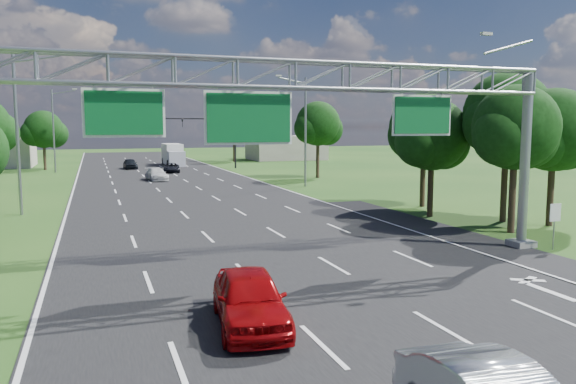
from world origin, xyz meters
name	(u,v)px	position (x,y,z in m)	size (l,w,h in m)	color
ground	(203,206)	(0.00, 30.00, 0.00)	(220.00, 220.00, 0.00)	#1B4414
road	(203,206)	(0.00, 30.00, 0.00)	(18.00, 180.00, 0.02)	black
road_flare	(470,240)	(10.20, 14.00, 0.00)	(3.00, 30.00, 0.02)	black
sign_gantry	(295,91)	(0.33, 12.00, 6.89)	(23.50, 1.00, 9.56)	gray
regulatory_sign	(555,217)	(12.40, 10.98, 1.51)	(0.60, 0.08, 2.10)	gray
traffic_signal	(209,130)	(7.48, 65.00, 5.17)	(12.21, 0.24, 7.00)	black
streetlight_l_near	(20,126)	(-11.30, 30.00, 5.58)	(2.97, 0.22, 10.16)	gray
streetlight_l_far	(55,126)	(-11.30, 65.00, 5.58)	(2.97, 0.22, 10.16)	gray
streetlight_r_mid	(303,126)	(11.30, 40.00, 5.58)	(2.97, 0.22, 10.16)	gray
tree_cluster_right	(483,130)	(14.80, 19.19, 5.31)	(9.91, 14.60, 8.68)	#2D2116
tree_verge_lc	(44,131)	(-12.92, 70.04, 4.98)	(5.76, 4.80, 7.62)	#2D2116
tree_verge_rd	(318,126)	(16.08, 48.04, 5.63)	(5.76, 4.80, 8.28)	#2D2116
tree_verge_re	(234,129)	(14.08, 78.04, 5.20)	(5.76, 4.80, 7.84)	#2D2116
building_right	(286,148)	(24.00, 82.00, 2.00)	(12.00, 9.00, 4.00)	gray
red_coupe	(250,299)	(-3.13, 6.04, 0.79)	(1.86, 4.62, 1.57)	#940609
car_queue_a	(157,174)	(-0.94, 50.60, 0.63)	(1.78, 4.38, 1.27)	silver
car_queue_b	(172,168)	(1.88, 60.37, 0.58)	(1.92, 4.17, 1.16)	black
car_queue_c	(130,164)	(-2.50, 68.06, 0.68)	(1.61, 4.00, 1.36)	black
box_truck	(173,155)	(3.85, 73.66, 1.48)	(2.49, 8.16, 3.08)	silver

